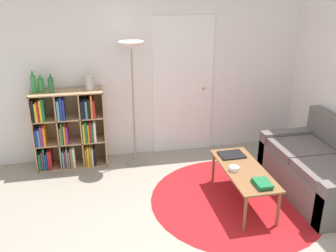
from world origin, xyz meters
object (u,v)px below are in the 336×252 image
object	(u,v)px
floor_lamp	(132,62)
vase_on_shelf	(89,82)
bowl	(234,169)
coffee_table	(244,172)
couch	(323,171)
laptop	(232,155)
bottle_right	(51,85)
bottle_left	(34,84)
bottle_middle	(41,85)
bookshelf	(68,130)

from	to	relation	value
floor_lamp	vase_on_shelf	size ratio (longest dim) A/B	8.46
bowl	coffee_table	bearing A→B (deg)	7.70
coffee_table	bowl	world-z (taller)	bowl
floor_lamp	couch	distance (m)	2.78
laptop	bowl	bearing A→B (deg)	-106.65
couch	bottle_right	world-z (taller)	bottle_right
floor_lamp	bowl	size ratio (longest dim) A/B	14.96
bottle_left	laptop	bearing A→B (deg)	-23.94
couch	vase_on_shelf	xyz separation A→B (m)	(-2.73, 1.39, 0.91)
couch	laptop	bearing A→B (deg)	162.17
floor_lamp	laptop	xyz separation A→B (m)	(1.10, -0.94, -1.01)
bottle_left	bottle_middle	size ratio (longest dim) A/B	1.26
floor_lamp	bottle_left	distance (m)	1.31
laptop	vase_on_shelf	bearing A→B (deg)	147.86
couch	bowl	bearing A→B (deg)	-178.45
bookshelf	bowl	xyz separation A→B (m)	(1.89, -1.42, -0.06)
couch	laptop	xyz separation A→B (m)	(-1.07, 0.34, 0.16)
laptop	bottle_left	distance (m)	2.71
laptop	bottle_middle	size ratio (longest dim) A/B	1.37
bowl	bottle_left	world-z (taller)	bottle_left
coffee_table	bookshelf	bearing A→B (deg)	145.28
bookshelf	laptop	world-z (taller)	bookshelf
floor_lamp	bottle_right	xyz separation A→B (m)	(-1.06, 0.09, -0.27)
laptop	bottle_right	distance (m)	2.50
bookshelf	bowl	bearing A→B (deg)	-36.85
coffee_table	bottle_middle	xyz separation A→B (m)	(-2.31, 1.43, 0.79)
floor_lamp	bowl	bearing A→B (deg)	-53.05
bookshelf	bottle_middle	xyz separation A→B (m)	(-0.29, 0.03, 0.66)
floor_lamp	coffee_table	size ratio (longest dim) A/B	1.54
floor_lamp	laptop	size ratio (longest dim) A/B	5.56
bookshelf	bottle_right	distance (m)	0.68
bookshelf	laptop	bearing A→B (deg)	-27.49
bookshelf	couch	xyz separation A→B (m)	(3.07, -1.38, -0.24)
couch	laptop	world-z (taller)	couch
bottle_middle	vase_on_shelf	size ratio (longest dim) A/B	1.11
bottle_right	vase_on_shelf	distance (m)	0.49
bottle_right	vase_on_shelf	world-z (taller)	bottle_right
bottle_middle	bottle_right	bearing A→B (deg)	-19.78
floor_lamp	vase_on_shelf	distance (m)	0.64
bookshelf	bottle_middle	size ratio (longest dim) A/B	4.79
coffee_table	bottle_right	world-z (taller)	bottle_right
bowl	bottle_middle	bearing A→B (deg)	146.40
bowl	bottle_left	bearing A→B (deg)	147.73
bowl	bottle_right	distance (m)	2.58
laptop	vase_on_shelf	xyz separation A→B (m)	(-1.66, 1.05, 0.74)
couch	coffee_table	world-z (taller)	couch
laptop	bowl	xyz separation A→B (m)	(-0.11, -0.37, 0.01)
laptop	bowl	distance (m)	0.39
couch	bottle_right	xyz separation A→B (m)	(-3.22, 1.37, 0.91)
bottle_middle	bookshelf	bearing A→B (deg)	-5.93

